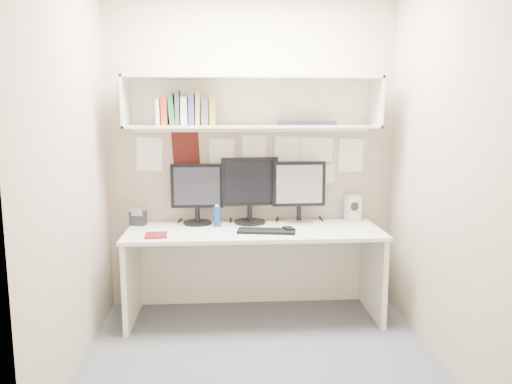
{
  "coord_description": "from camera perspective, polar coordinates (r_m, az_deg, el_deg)",
  "views": [
    {
      "loc": [
        -0.24,
        -3.19,
        1.64
      ],
      "look_at": [
        -0.01,
        0.35,
        1.07
      ],
      "focal_mm": 35.0,
      "sensor_mm": 36.0,
      "label": 1
    }
  ],
  "objects": [
    {
      "name": "keyboard",
      "position": [
        3.84,
        1.21,
        -4.48
      ],
      "size": [
        0.46,
        0.23,
        0.02
      ],
      "primitive_type": "cube",
      "rotation": [
        0.0,
        0.0,
        -0.16
      ],
      "color": "black",
      "rests_on": "desk"
    },
    {
      "name": "blue_bottle",
      "position": [
        4.04,
        -4.46,
        -2.76
      ],
      "size": [
        0.06,
        0.06,
        0.18
      ],
      "color": "navy",
      "rests_on": "desk"
    },
    {
      "name": "hutch_tray",
      "position": [
        4.08,
        5.81,
        7.85
      ],
      "size": [
        0.47,
        0.2,
        0.03
      ],
      "primitive_type": "cube",
      "rotation": [
        0.0,
        0.0,
        -0.06
      ],
      "color": "black",
      "rests_on": "overhead_hutch"
    },
    {
      "name": "book_stack",
      "position": [
        4.0,
        -7.93,
        9.25
      ],
      "size": [
        0.46,
        0.17,
        0.27
      ],
      "color": "white",
      "rests_on": "overhead_hutch"
    },
    {
      "name": "wall_back",
      "position": [
        4.21,
        -0.51,
        4.44
      ],
      "size": [
        2.4,
        0.02,
        2.6
      ],
      "primitive_type": "cube",
      "color": "tan",
      "rests_on": "ground"
    },
    {
      "name": "speaker",
      "position": [
        4.32,
        11.0,
        -1.78
      ],
      "size": [
        0.13,
        0.14,
        0.22
      ],
      "rotation": [
        0.0,
        0.0,
        0.27
      ],
      "color": "beige",
      "rests_on": "desk"
    },
    {
      "name": "pinned_papers",
      "position": [
        4.21,
        -0.51,
        3.76
      ],
      "size": [
        1.92,
        0.01,
        0.48
      ],
      "primitive_type": null,
      "color": "white",
      "rests_on": "wall_back"
    },
    {
      "name": "overhead_hutch",
      "position": [
        4.06,
        -0.41,
        10.2
      ],
      "size": [
        2.0,
        0.38,
        0.4
      ],
      "color": "silver",
      "rests_on": "wall_back"
    },
    {
      "name": "desk",
      "position": [
        4.05,
        -0.2,
        -9.24
      ],
      "size": [
        2.0,
        0.7,
        0.73
      ],
      "color": "silver",
      "rests_on": "floor"
    },
    {
      "name": "wall_left",
      "position": [
        3.35,
        -20.45,
        2.67
      ],
      "size": [
        0.02,
        2.0,
        2.6
      ],
      "primitive_type": "cube",
      "color": "tan",
      "rests_on": "ground"
    },
    {
      "name": "wall_front",
      "position": [
        2.23,
        2.47,
        0.29
      ],
      "size": [
        2.4,
        0.02,
        2.6
      ],
      "primitive_type": "cube",
      "color": "tan",
      "rests_on": "ground"
    },
    {
      "name": "monitor_center",
      "position": [
        4.11,
        -0.72,
        0.41
      ],
      "size": [
        0.47,
        0.26,
        0.55
      ],
      "rotation": [
        0.0,
        0.0,
        0.11
      ],
      "color": "black",
      "rests_on": "desk"
    },
    {
      "name": "desk_phone",
      "position": [
        4.2,
        -13.33,
        -2.91
      ],
      "size": [
        0.14,
        0.13,
        0.15
      ],
      "rotation": [
        0.0,
        0.0,
        -0.17
      ],
      "color": "black",
      "rests_on": "desk"
    },
    {
      "name": "monitor_left",
      "position": [
        4.11,
        -6.75,
        0.05
      ],
      "size": [
        0.43,
        0.24,
        0.5
      ],
      "rotation": [
        0.0,
        0.0,
        -0.02
      ],
      "color": "black",
      "rests_on": "desk"
    },
    {
      "name": "wall_right",
      "position": [
        3.52,
        20.44,
        2.96
      ],
      "size": [
        0.02,
        2.0,
        2.6
      ],
      "primitive_type": "cube",
      "color": "tan",
      "rests_on": "ground"
    },
    {
      "name": "floor",
      "position": [
        3.59,
        0.49,
        -18.07
      ],
      "size": [
        2.4,
        2.0,
        0.01
      ],
      "primitive_type": "cube",
      "color": "#4D4D52",
      "rests_on": "ground"
    },
    {
      "name": "monitor_right",
      "position": [
        4.16,
        4.94,
        0.25
      ],
      "size": [
        0.44,
        0.24,
        0.51
      ],
      "rotation": [
        0.0,
        0.0,
        0.04
      ],
      "color": "#A5A5AA",
      "rests_on": "desk"
    },
    {
      "name": "maroon_notebook",
      "position": [
        3.8,
        -11.35,
        -4.86
      ],
      "size": [
        0.18,
        0.21,
        0.01
      ],
      "primitive_type": "cube",
      "rotation": [
        0.0,
        0.0,
        0.1
      ],
      "color": "#5A0F17",
      "rests_on": "desk"
    },
    {
      "name": "mouse",
      "position": [
        3.87,
        3.75,
        -4.3
      ],
      "size": [
        0.1,
        0.12,
        0.03
      ],
      "primitive_type": "cube",
      "rotation": [
        0.0,
        0.0,
        0.26
      ],
      "color": "black",
      "rests_on": "desk"
    }
  ]
}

